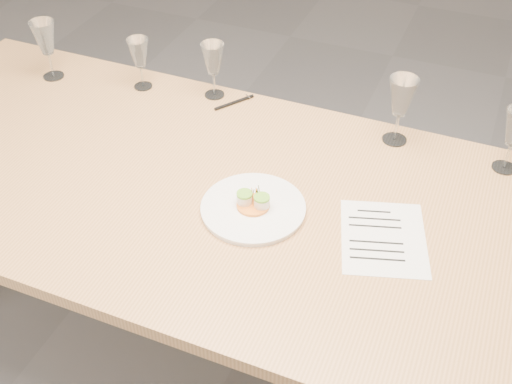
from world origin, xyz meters
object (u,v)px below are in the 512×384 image
at_px(ballpoint_pen, 234,102).
at_px(recipe_sheet, 383,238).
at_px(wine_glass_3, 401,98).
at_px(wine_glass_0, 45,39).
at_px(wine_glass_2, 213,60).
at_px(dinner_plate, 253,207).
at_px(dining_table, 236,211).
at_px(wine_glass_1, 139,54).

bearing_deg(ballpoint_pen, recipe_sheet, -91.11).
bearing_deg(recipe_sheet, ballpoint_pen, 127.46).
relative_size(recipe_sheet, wine_glass_3, 1.51).
bearing_deg(wine_glass_0, wine_glass_2, 10.42).
height_order(dinner_plate, ballpoint_pen, dinner_plate).
distance_m(dining_table, dinner_plate, 0.12).
xyz_separation_m(dinner_plate, ballpoint_pen, (-0.26, 0.46, -0.01)).
height_order(dining_table, wine_glass_1, wine_glass_1).
bearing_deg(dining_table, dinner_plate, -33.23).
height_order(ballpoint_pen, wine_glass_2, wine_glass_2).
height_order(dinner_plate, wine_glass_0, wine_glass_0).
xyz_separation_m(recipe_sheet, wine_glass_3, (-0.07, 0.43, 0.15)).
xyz_separation_m(recipe_sheet, wine_glass_2, (-0.70, 0.45, 0.13)).
height_order(wine_glass_1, wine_glass_2, wine_glass_2).
distance_m(dinner_plate, recipe_sheet, 0.35).
distance_m(dining_table, ballpoint_pen, 0.46).
height_order(wine_glass_0, wine_glass_1, wine_glass_0).
bearing_deg(dinner_plate, ballpoint_pen, 119.46).
bearing_deg(dining_table, wine_glass_2, 121.81).
bearing_deg(wine_glass_0, wine_glass_1, 10.62).
height_order(wine_glass_2, wine_glass_3, wine_glass_3).
relative_size(recipe_sheet, wine_glass_0, 1.56).
relative_size(dining_table, wine_glass_3, 11.11).
relative_size(wine_glass_0, wine_glass_2, 1.09).
bearing_deg(wine_glass_1, dining_table, -36.94).
relative_size(recipe_sheet, wine_glass_2, 1.71).
relative_size(dining_table, recipe_sheet, 7.35).
relative_size(wine_glass_1, wine_glass_2, 0.94).
bearing_deg(recipe_sheet, wine_glass_3, 82.19).
bearing_deg(wine_glass_2, dining_table, -58.19).
bearing_deg(ballpoint_pen, dining_table, -121.55).
relative_size(wine_glass_0, wine_glass_1, 1.16).
bearing_deg(wine_glass_3, ballpoint_pen, -179.91).
relative_size(dinner_plate, wine_glass_0, 1.36).
height_order(wine_glass_1, wine_glass_3, wine_glass_3).
bearing_deg(ballpoint_pen, wine_glass_2, 109.17).
distance_m(wine_glass_1, wine_glass_3, 0.88).
bearing_deg(ballpoint_pen, wine_glass_3, -55.80).
height_order(dinner_plate, recipe_sheet, dinner_plate).
distance_m(dining_table, wine_glass_0, 0.94).
xyz_separation_m(recipe_sheet, ballpoint_pen, (-0.61, 0.43, 0.00)).
xyz_separation_m(wine_glass_0, wine_glass_1, (0.33, 0.06, -0.02)).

